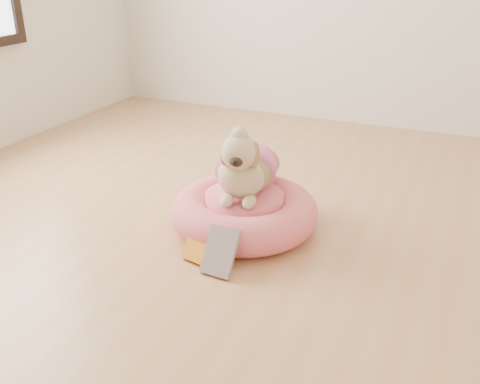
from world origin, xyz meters
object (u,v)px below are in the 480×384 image
at_px(book_white, 220,252).
at_px(book_yellow, 201,241).
at_px(dog, 245,155).
at_px(pet_bed, 244,212).

bearing_deg(book_white, book_yellow, 157.33).
relative_size(book_yellow, book_white, 0.92).
bearing_deg(book_white, dog, 102.68).
distance_m(pet_bed, dog, 0.27).
distance_m(pet_bed, book_white, 0.38).
height_order(pet_bed, book_yellow, pet_bed).
bearing_deg(pet_bed, book_white, -81.30).
distance_m(dog, book_white, 0.49).
bearing_deg(book_white, pet_bed, 101.94).
bearing_deg(book_yellow, pet_bed, 91.45).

